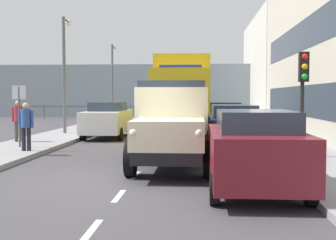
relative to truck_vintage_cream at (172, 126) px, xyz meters
The scene contains 19 objects.
ground_plane 8.08m from the truck_vintage_cream, 83.69° to the right, with size 80.00×80.00×0.00m, color #423F44.
sidewalk_left 9.04m from the truck_vintage_cream, 117.70° to the right, with size 2.65×36.76×0.15m, color gray.
sidewalk_right 9.97m from the truck_vintage_cream, 53.26° to the right, with size 2.65×36.76×0.15m, color gray.
road_centreline_markings 7.00m from the truck_vintage_cream, 82.68° to the right, with size 0.12×32.17×0.01m.
building_far_block 28.81m from the truck_vintage_cream, 107.65° to the right, with size 6.37×15.74×8.80m.
sea_horizon 29.36m from the truck_vintage_cream, 88.28° to the right, with size 80.00×0.80×5.00m, color #84939E.
seawall_railing 25.74m from the truck_vintage_cream, 88.04° to the right, with size 28.08×0.08×1.20m.
truck_vintage_cream is the anchor object (origin of this frame).
lorry_cargo_yellow 8.96m from the truck_vintage_cream, 89.85° to the right, with size 2.58×8.20×3.87m.
car_maroon_kerbside_near 3.39m from the truck_vintage_cream, 124.15° to the left, with size 1.93×4.00×1.72m.
car_navy_kerbside_1 3.52m from the truck_vintage_cream, 122.71° to the right, with size 1.81×4.11×1.72m.
car_teal_kerbside_2 9.21m from the truck_vintage_cream, 101.89° to the right, with size 1.90×4.18×1.72m.
car_white_oppositeside_0 9.55m from the truck_vintage_cream, 67.51° to the right, with size 1.88×4.46×1.72m.
pedestrian_by_lamp 5.69m from the truck_vintage_cream, 25.44° to the right, with size 0.53×0.34×1.64m.
pedestrian_couple_a 8.55m from the truck_vintage_cream, 38.95° to the right, with size 0.53×0.34×1.68m.
traffic_light_near 4.39m from the truck_vintage_cream, 158.23° to the right, with size 0.28×0.41×3.20m.
lamp_post_promenade 11.72m from the truck_vintage_cream, 58.35° to the right, with size 0.32×1.14×5.83m.
lamp_post_far 23.47m from the truck_vintage_cream, 74.86° to the right, with size 0.32×1.14×5.96m.
street_sign 6.80m from the truck_vintage_cream, 31.06° to the right, with size 0.50×0.07×2.25m.
Camera 1 is at (-1.60, 10.08, 2.02)m, focal length 46.88 mm.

